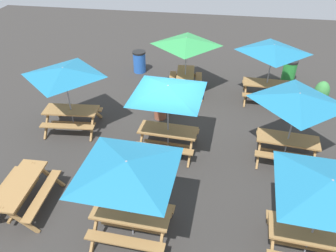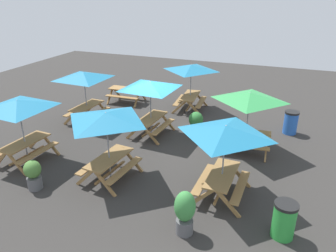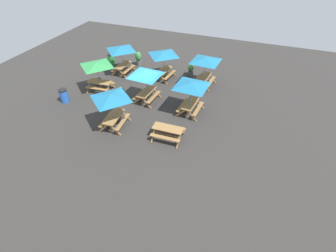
# 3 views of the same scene
# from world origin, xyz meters

# --- Properties ---
(ground_plane) EXTENTS (29.50, 29.50, 0.00)m
(ground_plane) POSITION_xyz_m (0.00, 0.00, 0.00)
(ground_plane) COLOR #33302D
(ground_plane) RESTS_ON ground
(picnic_table_0) EXTENTS (1.57, 1.84, 0.81)m
(picnic_table_0) POSITION_xyz_m (3.34, 3.24, 0.56)
(picnic_table_0) COLOR olive
(picnic_table_0) RESTS_ON ground
(picnic_table_1) EXTENTS (2.82, 2.82, 2.34)m
(picnic_table_1) POSITION_xyz_m (0.03, 0.35, 1.99)
(picnic_table_1) COLOR olive
(picnic_table_1) RESTS_ON ground
(picnic_table_2) EXTENTS (2.82, 2.82, 2.34)m
(picnic_table_2) POSITION_xyz_m (-3.62, 3.57, 1.99)
(picnic_table_2) COLOR olive
(picnic_table_2) RESTS_ON ground
(picnic_table_3) EXTENTS (2.16, 2.16, 2.34)m
(picnic_table_3) POSITION_xyz_m (3.46, -0.29, 1.99)
(picnic_table_3) COLOR olive
(picnic_table_3) RESTS_ON ground
(picnic_table_4) EXTENTS (2.19, 2.19, 2.34)m
(picnic_table_4) POSITION_xyz_m (-3.56, 0.22, 1.99)
(picnic_table_4) COLOR olive
(picnic_table_4) RESTS_ON ground
(picnic_table_5) EXTENTS (2.06, 2.06, 2.34)m
(picnic_table_5) POSITION_xyz_m (-3.24, -3.35, 1.99)
(picnic_table_5) COLOR olive
(picnic_table_5) RESTS_ON ground
(picnic_table_6) EXTENTS (2.83, 2.83, 2.34)m
(picnic_table_6) POSITION_xyz_m (0.34, 3.68, 1.99)
(picnic_table_6) COLOR olive
(picnic_table_6) RESTS_ON ground
(picnic_table_7) EXTENTS (2.13, 2.13, 2.34)m
(picnic_table_7) POSITION_xyz_m (-0.04, -3.55, 1.99)
(picnic_table_7) COLOR olive
(picnic_table_7) RESTS_ON ground
(trash_bin_blue) EXTENTS (0.59, 0.59, 0.98)m
(trash_bin_blue) POSITION_xyz_m (2.24, -5.09, 0.49)
(trash_bin_blue) COLOR blue
(trash_bin_blue) RESTS_ON ground
(trash_bin_green) EXTENTS (0.59, 0.59, 0.98)m
(trash_bin_green) POSITION_xyz_m (-4.37, -5.16, 0.49)
(trash_bin_green) COLOR green
(trash_bin_green) RESTS_ON ground
(potted_plant_0) EXTENTS (0.51, 0.51, 0.97)m
(potted_plant_0) POSITION_xyz_m (-4.91, 2.10, 0.52)
(potted_plant_0) COLOR #59595B
(potted_plant_0) RESTS_ON ground
(potted_plant_1) EXTENTS (0.54, 0.54, 1.23)m
(potted_plant_1) POSITION_xyz_m (-5.14, -2.83, 0.66)
(potted_plant_1) COLOR #59595B
(potted_plant_1) RESTS_ON ground
(potted_plant_2) EXTENTS (0.59, 0.59, 1.03)m
(potted_plant_2) POSITION_xyz_m (0.61, -1.42, 0.58)
(potted_plant_2) COLOR #935138
(potted_plant_2) RESTS_ON ground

